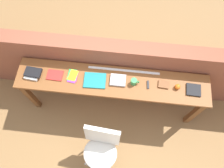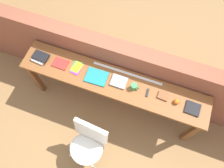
# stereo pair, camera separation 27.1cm
# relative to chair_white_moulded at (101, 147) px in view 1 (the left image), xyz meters

# --- Properties ---
(ground_plane) EXTENTS (40.00, 40.00, 0.00)m
(ground_plane) POSITION_rel_chair_white_moulded_xyz_m (0.06, 0.49, -0.53)
(ground_plane) COLOR olive
(brick_wall_back) EXTENTS (6.00, 0.20, 1.18)m
(brick_wall_back) POSITION_rel_chair_white_moulded_xyz_m (0.06, 1.13, 0.07)
(brick_wall_back) COLOR brown
(brick_wall_back) RESTS_ON ground
(sideboard) EXTENTS (2.50, 0.44, 0.88)m
(sideboard) POSITION_rel_chair_white_moulded_xyz_m (0.06, 0.79, 0.21)
(sideboard) COLOR brown
(sideboard) RESTS_ON ground
(chair_white_moulded) EXTENTS (0.47, 0.49, 0.89)m
(chair_white_moulded) POSITION_rel_chair_white_moulded_xyz_m (0.00, 0.00, 0.00)
(chair_white_moulded) COLOR silver
(chair_white_moulded) RESTS_ON ground
(book_stack_leftmost) EXTENTS (0.22, 0.17, 0.07)m
(book_stack_leftmost) POSITION_rel_chair_white_moulded_xyz_m (-0.97, 0.77, 0.39)
(book_stack_leftmost) COLOR white
(book_stack_leftmost) RESTS_ON sideboard
(magazine_cycling) EXTENTS (0.21, 0.15, 0.02)m
(magazine_cycling) POSITION_rel_chair_white_moulded_xyz_m (-0.69, 0.79, 0.36)
(magazine_cycling) COLOR red
(magazine_cycling) RESTS_ON sideboard
(pamphlet_pile_colourful) EXTENTS (0.14, 0.20, 0.01)m
(pamphlet_pile_colourful) POSITION_rel_chair_white_moulded_xyz_m (-0.46, 0.80, 0.36)
(pamphlet_pile_colourful) COLOR orange
(pamphlet_pile_colourful) RESTS_ON sideboard
(book_open_centre) EXTENTS (0.29, 0.23, 0.02)m
(book_open_centre) POSITION_rel_chair_white_moulded_xyz_m (-0.16, 0.77, 0.36)
(book_open_centre) COLOR #19757A
(book_open_centre) RESTS_ON sideboard
(book_grey_hardcover) EXTENTS (0.20, 0.16, 0.03)m
(book_grey_hardcover) POSITION_rel_chair_white_moulded_xyz_m (0.13, 0.80, 0.37)
(book_grey_hardcover) COLOR #9E9EA3
(book_grey_hardcover) RESTS_ON sideboard
(mug) EXTENTS (0.11, 0.08, 0.09)m
(mug) POSITION_rel_chair_white_moulded_xyz_m (0.34, 0.79, 0.40)
(mug) COLOR #338C4C
(mug) RESTS_ON sideboard
(multitool_folded) EXTENTS (0.03, 0.11, 0.02)m
(multitool_folded) POSITION_rel_chair_white_moulded_xyz_m (0.52, 0.78, 0.36)
(multitool_folded) COLOR black
(multitool_folded) RESTS_ON sideboard
(leather_journal_brown) EXTENTS (0.14, 0.11, 0.02)m
(leather_journal_brown) POSITION_rel_chair_white_moulded_xyz_m (0.71, 0.80, 0.37)
(leather_journal_brown) COLOR brown
(leather_journal_brown) RESTS_ON sideboard
(sports_ball_small) EXTENTS (0.07, 0.07, 0.07)m
(sports_ball_small) POSITION_rel_chair_white_moulded_xyz_m (0.88, 0.78, 0.39)
(sports_ball_small) COLOR orange
(sports_ball_small) RESTS_ON sideboard
(book_repair_rightmost) EXTENTS (0.18, 0.17, 0.02)m
(book_repair_rightmost) POSITION_rel_chair_white_moulded_xyz_m (1.09, 0.77, 0.37)
(book_repair_rightmost) COLOR black
(book_repair_rightmost) RESTS_ON sideboard
(ruler_metal_back_edge) EXTENTS (0.94, 0.03, 0.00)m
(ruler_metal_back_edge) POSITION_rel_chair_white_moulded_xyz_m (0.20, 0.96, 0.35)
(ruler_metal_back_edge) COLOR silver
(ruler_metal_back_edge) RESTS_ON sideboard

